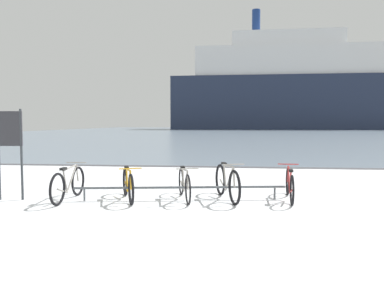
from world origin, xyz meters
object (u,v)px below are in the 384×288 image
(bicycle_4, at_px, (290,185))
(info_sign, at_px, (10,138))
(bicycle_3, at_px, (227,183))
(bicycle_1, at_px, (128,184))
(bicycle_2, at_px, (184,184))
(ferry_ship, at_px, (290,89))
(bicycle_0, at_px, (68,184))

(bicycle_4, xyz_separation_m, info_sign, (-6.03, -0.58, 1.00))
(bicycle_3, height_order, info_sign, info_sign)
(bicycle_3, bearing_deg, bicycle_1, -173.38)
(bicycle_2, distance_m, bicycle_4, 2.29)
(bicycle_1, distance_m, bicycle_3, 2.15)
(bicycle_3, distance_m, bicycle_4, 1.36)
(info_sign, bearing_deg, bicycle_4, 5.50)
(info_sign, height_order, ferry_ship, ferry_ship)
(bicycle_2, height_order, ferry_ship, ferry_ship)
(bicycle_1, distance_m, bicycle_2, 1.22)
(bicycle_1, distance_m, ferry_ship, 86.59)
(bicycle_4, bearing_deg, bicycle_1, -174.09)
(info_sign, bearing_deg, ferry_ship, 76.85)
(bicycle_0, height_order, ferry_ship, ferry_ship)
(bicycle_1, bearing_deg, ferry_ship, 78.47)
(bicycle_0, xyz_separation_m, bicycle_4, (4.77, 0.50, -0.02))
(bicycle_0, bearing_deg, bicycle_2, 7.03)
(bicycle_0, distance_m, bicycle_3, 3.44)
(bicycle_0, bearing_deg, bicycle_1, 6.29)
(bicycle_0, height_order, info_sign, info_sign)
(bicycle_1, distance_m, bicycle_4, 3.51)
(bicycle_1, relative_size, bicycle_4, 0.91)
(bicycle_0, relative_size, info_sign, 0.86)
(bicycle_0, xyz_separation_m, bicycle_2, (2.49, 0.31, -0.01))
(bicycle_3, bearing_deg, ferry_ship, 79.84)
(bicycle_1, xyz_separation_m, bicycle_4, (3.49, 0.36, -0.00))
(bicycle_2, xyz_separation_m, bicycle_4, (2.28, 0.20, -0.00))
(bicycle_1, height_order, ferry_ship, ferry_ship)
(bicycle_4, distance_m, info_sign, 6.14)
(bicycle_1, relative_size, bicycle_3, 0.91)
(bicycle_1, height_order, bicycle_4, bicycle_1)
(bicycle_2, bearing_deg, bicycle_0, -172.97)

